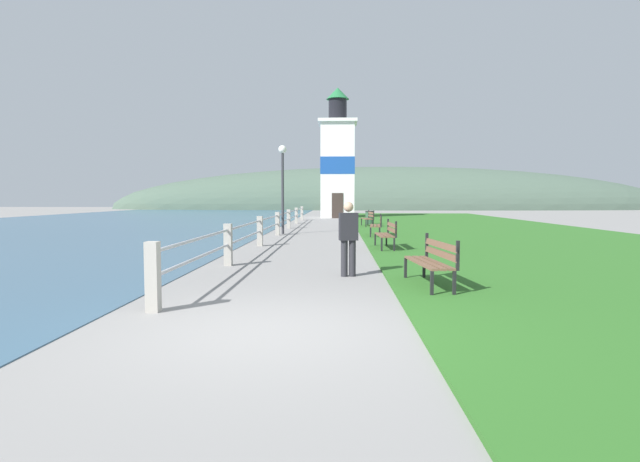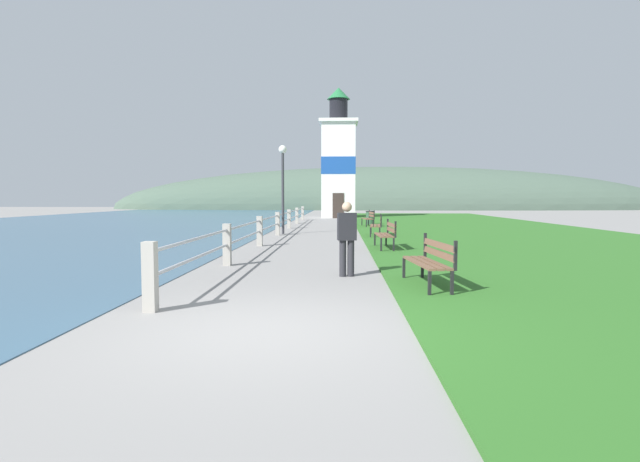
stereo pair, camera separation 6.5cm
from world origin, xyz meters
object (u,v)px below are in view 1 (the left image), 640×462
object	(u,v)px
park_bench_near	(433,259)
park_bench_far	(377,224)
trash_bin	(370,218)
lighthouse	(338,163)
park_bench_by_lighthouse	(369,217)
lamp_post	(283,173)
person_strolling	(348,236)
park_bench_midway	(387,233)

from	to	relation	value
park_bench_near	park_bench_far	size ratio (longest dim) A/B	0.96
trash_bin	lighthouse	bearing A→B (deg)	99.68
trash_bin	park_bench_by_lighthouse	bearing A→B (deg)	-95.40
lighthouse	lamp_post	bearing A→B (deg)	-97.43
park_bench_near	trash_bin	distance (m)	20.65
person_strolling	lamp_post	bearing A→B (deg)	2.85
lamp_post	lighthouse	bearing A→B (deg)	82.57
park_bench_midway	trash_bin	size ratio (longest dim) A/B	2.11
park_bench_midway	park_bench_by_lighthouse	distance (m)	12.09
person_strolling	park_bench_near	bearing A→B (deg)	-141.72
park_bench_far	lighthouse	distance (m)	20.59
park_bench_near	park_bench_midway	bearing A→B (deg)	-94.82
person_strolling	park_bench_by_lighthouse	bearing A→B (deg)	-14.64
park_bench_far	lamp_post	xyz separation A→B (m)	(-4.12, 1.54, 2.20)
park_bench_near	person_strolling	bearing A→B (deg)	-48.20
trash_bin	lamp_post	distance (m)	8.80
park_bench_by_lighthouse	person_strolling	size ratio (longest dim) A/B	1.07
park_bench_near	park_bench_far	distance (m)	11.82
park_bench_by_lighthouse	lamp_post	world-z (taller)	lamp_post
park_bench_midway	lighthouse	xyz separation A→B (m)	(-1.59, 25.35, 3.95)
park_bench_by_lighthouse	person_strolling	distance (m)	17.43
trash_bin	lamp_post	xyz separation A→B (m)	(-4.36, -7.29, 2.31)
park_bench_midway	lighthouse	distance (m)	25.71
park_bench_far	trash_bin	xyz separation A→B (m)	(0.24, 8.83, -0.12)
park_bench_by_lighthouse	park_bench_midway	bearing A→B (deg)	82.94
lamp_post	trash_bin	bearing A→B (deg)	59.14
lamp_post	park_bench_by_lighthouse	bearing A→B (deg)	51.99
park_bench_near	park_bench_midway	distance (m)	6.61
park_bench_by_lighthouse	person_strolling	world-z (taller)	person_strolling
park_bench_midway	park_bench_by_lighthouse	xyz separation A→B (m)	(0.15, 12.09, -0.00)
park_bench_far	lighthouse	xyz separation A→B (m)	(-1.69, 20.14, 3.95)
park_bench_near	park_bench_far	bearing A→B (deg)	-95.97
park_bench_by_lighthouse	trash_bin	bearing A→B (deg)	-101.73
park_bench_far	person_strolling	bearing A→B (deg)	86.54
person_strolling	trash_bin	bearing A→B (deg)	-14.70
park_bench_midway	lighthouse	size ratio (longest dim) A/B	0.17
park_bench_far	trash_bin	size ratio (longest dim) A/B	2.29
park_bench_near	park_bench_far	world-z (taller)	same
park_bench_near	person_strolling	size ratio (longest dim) A/B	1.19
person_strolling	lighthouse	bearing A→B (deg)	-9.29
park_bench_near	trash_bin	bearing A→B (deg)	-96.76
park_bench_near	lighthouse	xyz separation A→B (m)	(-1.76, 31.96, 3.95)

